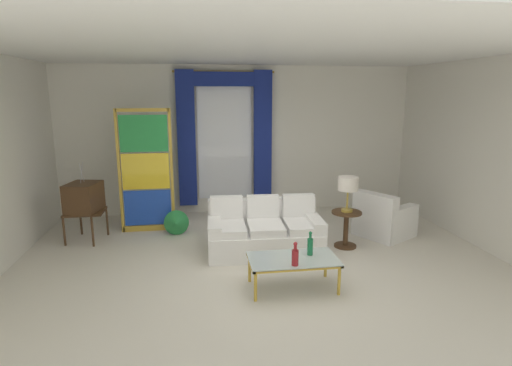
{
  "coord_description": "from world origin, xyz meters",
  "views": [
    {
      "loc": [
        -0.92,
        -5.46,
        2.46
      ],
      "look_at": [
        0.04,
        0.9,
        1.05
      ],
      "focal_mm": 28.99,
      "sensor_mm": 36.0,
      "label": 1
    }
  ],
  "objects_px": {
    "bottle_blue_decanter": "(295,256)",
    "table_lamp_brass": "(348,185)",
    "coffee_table": "(293,261)",
    "peacock_figurine": "(176,224)",
    "armchair_white": "(383,220)",
    "vintage_tv": "(84,199)",
    "couch_white_long": "(264,232)",
    "round_side_table": "(346,226)",
    "bottle_crystal_tall": "(310,245)",
    "stained_glass_divider": "(146,174)"
  },
  "relations": [
    {
      "from": "bottle_blue_decanter",
      "to": "table_lamp_brass",
      "type": "xyz_separation_m",
      "value": [
        1.22,
        1.52,
        0.5
      ]
    },
    {
      "from": "coffee_table",
      "to": "peacock_figurine",
      "type": "height_order",
      "value": "peacock_figurine"
    },
    {
      "from": "armchair_white",
      "to": "table_lamp_brass",
      "type": "bearing_deg",
      "value": -153.76
    },
    {
      "from": "coffee_table",
      "to": "vintage_tv",
      "type": "xyz_separation_m",
      "value": [
        -3.05,
        2.24,
        0.36
      ]
    },
    {
      "from": "armchair_white",
      "to": "peacock_figurine",
      "type": "xyz_separation_m",
      "value": [
        -3.57,
        0.55,
        -0.07
      ]
    },
    {
      "from": "couch_white_long",
      "to": "vintage_tv",
      "type": "height_order",
      "value": "vintage_tv"
    },
    {
      "from": "bottle_blue_decanter",
      "to": "round_side_table",
      "type": "bearing_deg",
      "value": 51.14
    },
    {
      "from": "peacock_figurine",
      "to": "bottle_blue_decanter",
      "type": "bearing_deg",
      "value": -58.4
    },
    {
      "from": "vintage_tv",
      "to": "table_lamp_brass",
      "type": "distance_m",
      "value": 4.35
    },
    {
      "from": "armchair_white",
      "to": "bottle_blue_decanter",
      "type": "bearing_deg",
      "value": -136.77
    },
    {
      "from": "coffee_table",
      "to": "bottle_crystal_tall",
      "type": "xyz_separation_m",
      "value": [
        0.24,
        0.07,
        0.17
      ]
    },
    {
      "from": "bottle_crystal_tall",
      "to": "vintage_tv",
      "type": "relative_size",
      "value": 0.24
    },
    {
      "from": "coffee_table",
      "to": "peacock_figurine",
      "type": "bearing_deg",
      "value": 124.58
    },
    {
      "from": "peacock_figurine",
      "to": "table_lamp_brass",
      "type": "xyz_separation_m",
      "value": [
        2.74,
        -0.95,
        0.81
      ]
    },
    {
      "from": "bottle_crystal_tall",
      "to": "vintage_tv",
      "type": "distance_m",
      "value": 3.94
    },
    {
      "from": "couch_white_long",
      "to": "table_lamp_brass",
      "type": "distance_m",
      "value": 1.52
    },
    {
      "from": "coffee_table",
      "to": "bottle_crystal_tall",
      "type": "bearing_deg",
      "value": 16.91
    },
    {
      "from": "table_lamp_brass",
      "to": "round_side_table",
      "type": "bearing_deg",
      "value": -90.0
    },
    {
      "from": "round_side_table",
      "to": "armchair_white",
      "type": "bearing_deg",
      "value": 26.24
    },
    {
      "from": "coffee_table",
      "to": "stained_glass_divider",
      "type": "distance_m",
      "value": 3.38
    },
    {
      "from": "stained_glass_divider",
      "to": "couch_white_long",
      "type": "bearing_deg",
      "value": -33.49
    },
    {
      "from": "coffee_table",
      "to": "peacock_figurine",
      "type": "relative_size",
      "value": 1.87
    },
    {
      "from": "vintage_tv",
      "to": "table_lamp_brass",
      "type": "relative_size",
      "value": 2.36
    },
    {
      "from": "table_lamp_brass",
      "to": "couch_white_long",
      "type": "bearing_deg",
      "value": 178.46
    },
    {
      "from": "bottle_crystal_tall",
      "to": "armchair_white",
      "type": "xyz_separation_m",
      "value": [
        1.78,
        1.63,
        -0.25
      ]
    },
    {
      "from": "couch_white_long",
      "to": "armchair_white",
      "type": "distance_m",
      "value": 2.19
    },
    {
      "from": "armchair_white",
      "to": "stained_glass_divider",
      "type": "xyz_separation_m",
      "value": [
        -4.07,
        0.89,
        0.77
      ]
    },
    {
      "from": "vintage_tv",
      "to": "round_side_table",
      "type": "relative_size",
      "value": 2.26
    },
    {
      "from": "couch_white_long",
      "to": "stained_glass_divider",
      "type": "height_order",
      "value": "stained_glass_divider"
    },
    {
      "from": "vintage_tv",
      "to": "stained_glass_divider",
      "type": "height_order",
      "value": "stained_glass_divider"
    },
    {
      "from": "armchair_white",
      "to": "stained_glass_divider",
      "type": "bearing_deg",
      "value": 167.63
    },
    {
      "from": "bottle_blue_decanter",
      "to": "table_lamp_brass",
      "type": "bearing_deg",
      "value": 51.14
    },
    {
      "from": "peacock_figurine",
      "to": "vintage_tv",
      "type": "bearing_deg",
      "value": -179.77
    },
    {
      "from": "vintage_tv",
      "to": "round_side_table",
      "type": "height_order",
      "value": "vintage_tv"
    },
    {
      "from": "vintage_tv",
      "to": "round_side_table",
      "type": "xyz_separation_m",
      "value": [
        4.24,
        -0.95,
        -0.37
      ]
    },
    {
      "from": "coffee_table",
      "to": "armchair_white",
      "type": "relative_size",
      "value": 1.01
    },
    {
      "from": "armchair_white",
      "to": "round_side_table",
      "type": "bearing_deg",
      "value": -153.76
    },
    {
      "from": "bottle_blue_decanter",
      "to": "table_lamp_brass",
      "type": "height_order",
      "value": "table_lamp_brass"
    },
    {
      "from": "armchair_white",
      "to": "table_lamp_brass",
      "type": "height_order",
      "value": "table_lamp_brass"
    },
    {
      "from": "bottle_crystal_tall",
      "to": "coffee_table",
      "type": "bearing_deg",
      "value": -163.09
    },
    {
      "from": "bottle_blue_decanter",
      "to": "armchair_white",
      "type": "xyz_separation_m",
      "value": [
        2.05,
        1.92,
        -0.24
      ]
    },
    {
      "from": "bottle_crystal_tall",
      "to": "stained_glass_divider",
      "type": "relative_size",
      "value": 0.14
    },
    {
      "from": "stained_glass_divider",
      "to": "round_side_table",
      "type": "distance_m",
      "value": 3.57
    },
    {
      "from": "peacock_figurine",
      "to": "table_lamp_brass",
      "type": "height_order",
      "value": "table_lamp_brass"
    },
    {
      "from": "stained_glass_divider",
      "to": "round_side_table",
      "type": "relative_size",
      "value": 3.7
    },
    {
      "from": "peacock_figurine",
      "to": "stained_glass_divider",
      "type": "bearing_deg",
      "value": 145.39
    },
    {
      "from": "vintage_tv",
      "to": "armchair_white",
      "type": "relative_size",
      "value": 1.21
    },
    {
      "from": "coffee_table",
      "to": "bottle_blue_decanter",
      "type": "distance_m",
      "value": 0.27
    },
    {
      "from": "bottle_blue_decanter",
      "to": "peacock_figurine",
      "type": "relative_size",
      "value": 0.5
    },
    {
      "from": "armchair_white",
      "to": "coffee_table",
      "type": "bearing_deg",
      "value": -139.8
    }
  ]
}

